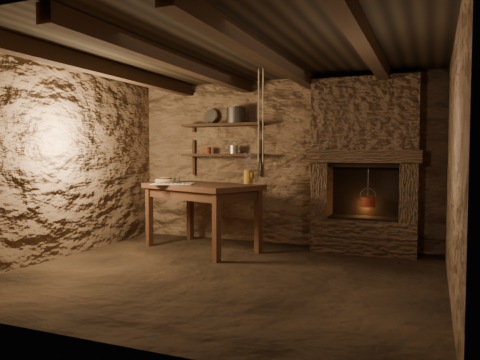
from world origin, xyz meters
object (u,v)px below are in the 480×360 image
at_px(iron_stockpot, 236,116).
at_px(red_pot, 368,201).
at_px(work_table, 202,214).
at_px(stoneware_jug, 248,170).
at_px(wooden_bowl, 165,181).

height_order(iron_stockpot, red_pot, iron_stockpot).
bearing_deg(work_table, stoneware_jug, 46.64).
bearing_deg(wooden_bowl, stoneware_jug, 13.82).
xyz_separation_m(work_table, stoneware_jug, (0.58, 0.26, 0.60)).
xyz_separation_m(work_table, red_pot, (2.14, 0.59, 0.21)).
xyz_separation_m(work_table, wooden_bowl, (-0.56, -0.02, 0.45)).
height_order(stoneware_jug, iron_stockpot, iron_stockpot).
bearing_deg(stoneware_jug, iron_stockpot, 111.25).
height_order(stoneware_jug, wooden_bowl, stoneware_jug).
bearing_deg(iron_stockpot, stoneware_jug, -49.91).
relative_size(work_table, iron_stockpot, 6.68).
bearing_deg(red_pot, work_table, -164.49).
bearing_deg(iron_stockpot, wooden_bowl, -136.13).
distance_m(stoneware_jug, red_pot, 1.64).
bearing_deg(red_pot, stoneware_jug, -167.94).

